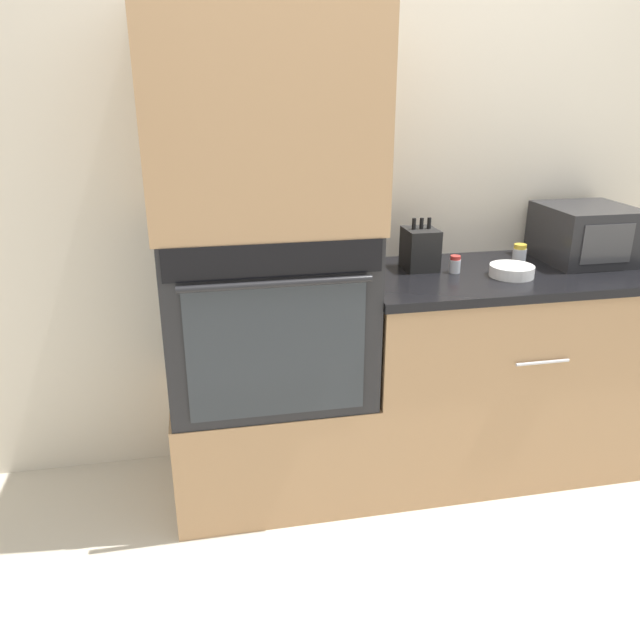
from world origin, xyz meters
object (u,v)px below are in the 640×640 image
Objects in this scene: condiment_jar_near at (376,256)px; condiment_jar_far at (519,254)px; knife_block at (420,249)px; condiment_jar_mid at (455,264)px; bowl at (512,271)px; microwave at (586,234)px; wall_oven at (267,310)px.

condiment_jar_near is 0.61m from condiment_jar_far.
condiment_jar_mid is at bearing -33.59° from knife_block.
knife_block reaches higher than condiment_jar_near.
condiment_jar_near is at bearing 147.86° from condiment_jar_mid.
condiment_jar_far is (0.12, 0.16, 0.02)m from bowl.
wall_oven is at bearing -176.43° from microwave.
knife_block is at bearing -30.98° from condiment_jar_near.
condiment_jar_near is (-0.16, 0.09, -0.05)m from knife_block.
microwave is at bearing 3.57° from wall_oven.
wall_oven is 10.81× the size of condiment_jar_mid.
wall_oven is 0.99m from bowl.
wall_oven is 0.79m from condiment_jar_mid.
microwave is at bearing 6.37° from condiment_jar_mid.
condiment_jar_far reaches higher than condiment_jar_mid.
condiment_jar_far is at bearing -10.37° from condiment_jar_near.
condiment_jar_near is at bearing 21.45° from wall_oven.
knife_block is at bearing 146.41° from condiment_jar_mid.
microwave is 0.63m from condiment_jar_mid.
microwave is at bearing 0.47° from condiment_jar_far.
condiment_jar_near reaches higher than bowl.
knife_block is at bearing 8.65° from wall_oven.
knife_block reaches higher than bowl.
wall_oven is 8.84× the size of condiment_jar_far.
microwave is 0.91m from condiment_jar_near.
microwave is at bearing 21.39° from bowl.
knife_block is 1.21× the size of bowl.
condiment_jar_near is 1.10× the size of condiment_jar_mid.
wall_oven reaches higher than condiment_jar_far.
condiment_jar_mid is (0.28, -0.18, -0.00)m from condiment_jar_near.
condiment_jar_mid is (-0.20, 0.09, 0.01)m from bowl.
wall_oven reaches higher than bowl.
microwave is at bearing -0.95° from knife_block.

